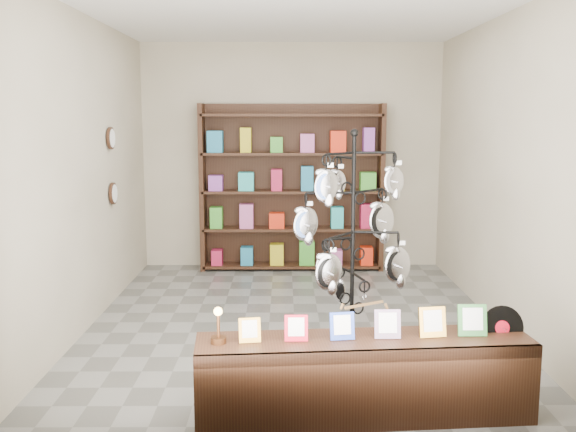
{
  "coord_description": "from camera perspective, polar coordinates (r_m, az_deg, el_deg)",
  "views": [
    {
      "loc": [
        -0.1,
        -6.16,
        2.03
      ],
      "look_at": [
        -0.07,
        -1.0,
        1.23
      ],
      "focal_mm": 40.0,
      "sensor_mm": 36.0,
      "label": 1
    }
  ],
  "objects": [
    {
      "name": "front_shelf",
      "position": [
        4.51,
        6.77,
        -14.06
      ],
      "size": [
        2.29,
        0.64,
        0.8
      ],
      "rotation": [
        0.0,
        0.0,
        0.08
      ],
      "color": "black",
      "rests_on": "ground"
    },
    {
      "name": "room_envelope",
      "position": [
        6.17,
        0.59,
        7.16
      ],
      "size": [
        5.0,
        5.0,
        5.0
      ],
      "color": "#BBB097",
      "rests_on": "ground"
    },
    {
      "name": "back_shelving",
      "position": [
        8.52,
        0.34,
        2.08
      ],
      "size": [
        2.42,
        0.36,
        2.2
      ],
      "color": "black",
      "rests_on": "ground"
    },
    {
      "name": "ground",
      "position": [
        6.49,
        0.56,
        -9.4
      ],
      "size": [
        5.0,
        5.0,
        0.0
      ],
      "primitive_type": "plane",
      "color": "slate",
      "rests_on": "ground"
    },
    {
      "name": "display_tree",
      "position": [
        5.12,
        5.79,
        -1.47
      ],
      "size": [
        1.07,
        1.07,
        1.94
      ],
      "rotation": [
        0.0,
        0.0,
        0.43
      ],
      "color": "black",
      "rests_on": "ground"
    },
    {
      "name": "wall_clocks",
      "position": [
        7.23,
        -15.37,
        4.31
      ],
      "size": [
        0.03,
        0.24,
        0.84
      ],
      "color": "black",
      "rests_on": "ground"
    }
  ]
}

